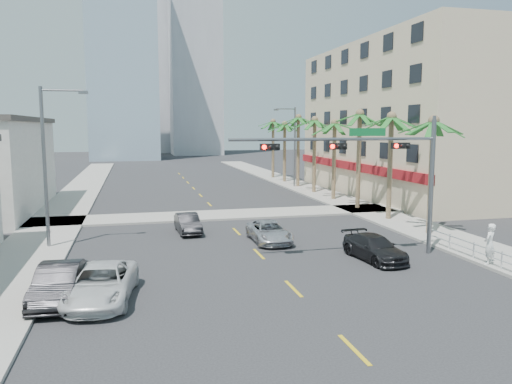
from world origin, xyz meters
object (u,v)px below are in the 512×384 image
traffic_signal_mast (378,161)px  car_lane_center (269,232)px  pedestrian (490,244)px  car_parked_far (101,284)px  car_parked_mid (59,283)px  car_lane_left (188,223)px  car_lane_right (375,248)px

traffic_signal_mast → car_lane_center: 7.85m
traffic_signal_mast → pedestrian: (4.52, -3.07, -3.91)m
car_parked_far → car_lane_center: (9.09, 8.26, -0.09)m
car_parked_mid → pedestrian: pedestrian is taller
car_lane_left → pedestrian: 17.68m
car_parked_mid → car_lane_left: (6.26, 11.69, -0.12)m
car_lane_right → pedestrian: bearing=-34.2°
traffic_signal_mast → car_parked_mid: bearing=-167.8°
car_parked_far → car_lane_center: car_parked_far is taller
car_parked_mid → car_lane_right: size_ratio=1.03×
car_lane_center → car_lane_right: 6.66m
car_parked_far → car_lane_right: car_parked_far is taller
car_parked_mid → car_lane_center: car_parked_mid is taller
car_parked_far → car_lane_left: car_parked_far is taller
traffic_signal_mast → car_lane_center: size_ratio=2.50×
car_lane_center → pedestrian: 11.88m
car_parked_mid → car_lane_center: bearing=40.0°
car_lane_left → car_parked_far: bearing=-114.3°
car_parked_far → pedestrian: size_ratio=2.55×
car_lane_left → pedestrian: pedestrian is taller
car_parked_far → traffic_signal_mast: bearing=22.5°
car_lane_left → pedestrian: bearing=-43.6°
car_parked_far → pedestrian: (18.10, 0.54, 0.44)m
car_lane_right → car_parked_mid: bearing=-175.7°
car_parked_far → car_lane_left: 12.90m
traffic_signal_mast → car_parked_far: size_ratio=2.17×
pedestrian → car_parked_far: bearing=-29.9°
car_parked_mid → pedestrian: (19.70, 0.20, 0.41)m
car_parked_mid → car_parked_far: car_parked_mid is taller
car_parked_far → car_lane_left: (4.66, 12.03, -0.09)m
car_parked_far → car_lane_center: 12.28m
car_lane_right → pedestrian: (4.80, -2.56, 0.52)m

